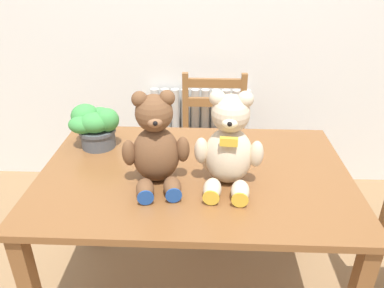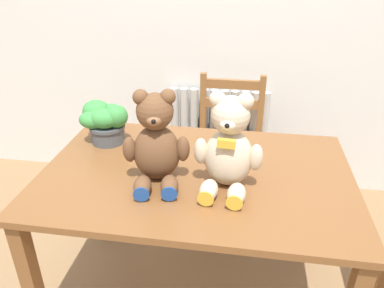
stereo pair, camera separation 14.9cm
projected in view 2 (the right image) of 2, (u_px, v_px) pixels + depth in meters
wall_back at (224, 8)px, 2.46m from camera, size 8.00×0.04×2.60m
radiator at (218, 142)px, 2.84m from camera, size 0.73×0.10×0.75m
dining_table at (196, 191)px, 1.68m from camera, size 1.34×0.90×0.78m
wooden_chair_behind at (229, 146)px, 2.51m from camera, size 0.43×0.45×0.92m
teddy_bear_left at (156, 143)px, 1.51m from camera, size 0.28×0.29×0.39m
teddy_bear_right at (228, 148)px, 1.46m from camera, size 0.28×0.28×0.40m
potted_plant at (105, 120)px, 1.84m from camera, size 0.24×0.20×0.21m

